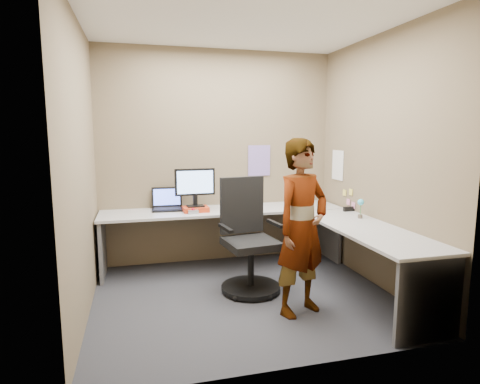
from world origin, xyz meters
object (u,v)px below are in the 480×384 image
object	(u,v)px
monitor	(195,184)
person	(302,227)
desk	(273,229)
office_chair	(248,246)

from	to	relation	value
monitor	person	bearing A→B (deg)	-63.44
desk	person	size ratio (longest dim) A/B	1.84
monitor	office_chair	bearing A→B (deg)	-61.70
desk	person	distance (m)	0.88
desk	monitor	bearing A→B (deg)	145.27
desk	office_chair	distance (m)	0.41
office_chair	person	world-z (taller)	person
desk	office_chair	xyz separation A→B (m)	(-0.35, -0.20, -0.11)
desk	monitor	size ratio (longest dim) A/B	6.20
person	monitor	bearing A→B (deg)	95.76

